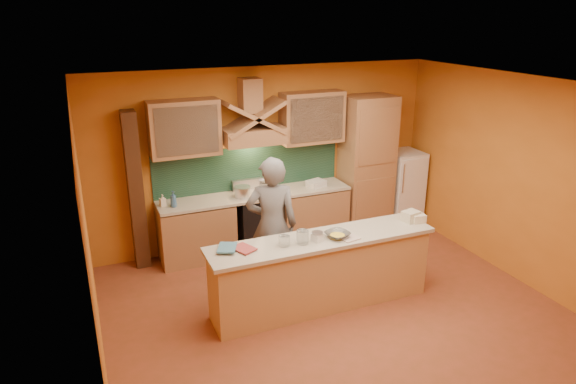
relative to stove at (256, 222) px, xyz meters
name	(u,v)px	position (x,y,z in m)	size (l,w,h in m)	color
floor	(339,315)	(0.30, -2.20, -0.45)	(5.50, 5.00, 0.01)	brown
ceiling	(347,88)	(0.30, -2.20, 2.35)	(5.50, 5.00, 0.01)	white
wall_back	(267,156)	(0.30, 0.30, 0.95)	(5.50, 0.02, 2.80)	#C67326
wall_front	(507,327)	(0.30, -4.70, 0.95)	(5.50, 0.02, 2.80)	#C67326
wall_left	(89,251)	(-2.45, -2.20, 0.95)	(0.02, 5.00, 2.80)	#C67326
wall_right	(523,181)	(3.05, -2.20, 0.95)	(0.02, 5.00, 2.80)	#C67326
base_cabinet_left	(197,232)	(-0.95, 0.00, -0.02)	(1.10, 0.60, 0.86)	#A9754D
base_cabinet_right	(311,214)	(0.95, 0.00, -0.02)	(1.10, 0.60, 0.86)	#A9754D
counter_top	(256,195)	(0.00, 0.00, 0.45)	(3.00, 0.62, 0.04)	#BCB29F
stove	(256,222)	(0.00, 0.00, 0.00)	(0.60, 0.58, 0.90)	black
backsplash	(249,168)	(0.00, 0.28, 0.80)	(3.00, 0.03, 0.70)	#1A3B2C
range_hood	(253,135)	(0.00, 0.05, 1.37)	(0.92, 0.50, 0.24)	#A9754D
hood_chimney	(250,95)	(0.00, 0.15, 1.95)	(0.30, 0.30, 0.50)	#A9754D
upper_cabinet_left	(184,128)	(-1.00, 0.12, 1.55)	(1.00, 0.35, 0.80)	#A9754D
upper_cabinet_right	(312,117)	(1.00, 0.12, 1.55)	(1.00, 0.35, 0.80)	#A9754D
pantry_column	(366,165)	(1.95, 0.00, 0.70)	(0.80, 0.60, 2.30)	#A9754D
fridge	(402,188)	(2.70, 0.00, 0.20)	(0.58, 0.60, 1.30)	white
trim_column_left	(136,191)	(-1.75, 0.15, 0.70)	(0.20, 0.30, 2.30)	#472816
island_body	(321,274)	(0.20, -1.90, -0.01)	(2.80, 0.55, 0.88)	tan
island_top	(322,239)	(0.20, -1.90, 0.47)	(2.90, 0.62, 0.05)	#BCB29F
person	(272,226)	(-0.22, -1.27, 0.48)	(0.68, 0.44, 1.86)	slate
pot_large	(242,193)	(-0.23, -0.06, 0.53)	(0.24, 0.24, 0.17)	silver
pot_small	(266,186)	(0.23, 0.17, 0.51)	(0.20, 0.20, 0.13)	#AFAFB6
soap_bottle_a	(163,200)	(-1.41, 0.00, 0.56)	(0.08, 0.08, 0.18)	white
soap_bottle_b	(173,199)	(-1.27, -0.08, 0.59)	(0.09, 0.09, 0.24)	#366296
bowl_back	(315,184)	(0.98, -0.06, 0.51)	(0.25, 0.25, 0.08)	white
dish_rack	(316,183)	(1.01, -0.05, 0.52)	(0.28, 0.22, 0.10)	white
book_lower	(237,252)	(-0.89, -1.89, 0.51)	(0.20, 0.27, 0.03)	#AA3D3C
book_upper	(218,248)	(-1.07, -1.75, 0.53)	(0.21, 0.29, 0.02)	teal
jar_large	(303,237)	(-0.09, -1.95, 0.58)	(0.14, 0.14, 0.17)	silver
jar_small	(284,241)	(-0.32, -1.93, 0.56)	(0.13, 0.13, 0.13)	white
kitchen_scale	(317,237)	(0.10, -1.96, 0.54)	(0.12, 0.12, 0.10)	white
mixing_bowl	(337,235)	(0.37, -1.97, 0.53)	(0.29, 0.29, 0.07)	silver
cloth	(350,238)	(0.49, -2.06, 0.50)	(0.22, 0.17, 0.01)	beige
grocery_bag_a	(411,216)	(1.51, -1.88, 0.56)	(0.21, 0.17, 0.14)	beige
grocery_bag_b	(418,218)	(1.58, -1.94, 0.55)	(0.17, 0.14, 0.11)	beige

